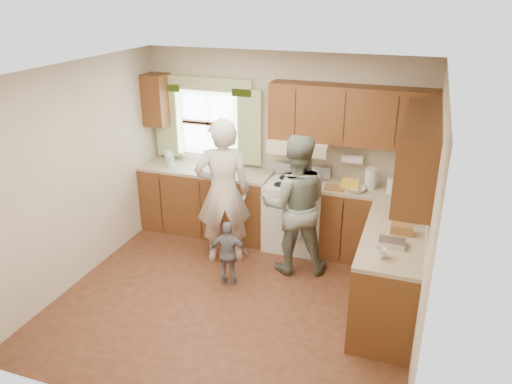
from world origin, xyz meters
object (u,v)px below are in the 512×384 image
at_px(woman_left, 223,192).
at_px(child, 229,254).
at_px(stove, 296,214).
at_px(woman_right, 295,205).

relative_size(woman_left, child, 2.31).
height_order(stove, woman_right, woman_right).
bearing_deg(child, stove, -123.37).
height_order(woman_left, woman_right, woman_left).
distance_m(stove, woman_left, 1.10).
distance_m(woman_left, woman_right, 0.89).
relative_size(woman_right, child, 2.14).
bearing_deg(woman_left, stove, -164.97).
height_order(stove, woman_left, woman_left).
xyz_separation_m(stove, woman_left, (-0.75, -0.66, 0.46)).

